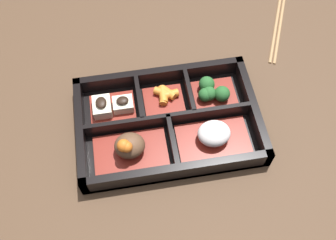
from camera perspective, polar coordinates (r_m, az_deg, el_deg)
ground_plane at (r=0.76m, az=0.00°, el=-0.95°), size 3.00×3.00×0.00m
bento_base at (r=0.75m, az=0.00°, el=-0.77°), size 0.34×0.22×0.01m
bento_rim at (r=0.74m, az=-0.02°, el=0.02°), size 0.34×0.22×0.04m
bowl_rice at (r=0.72m, az=6.65°, el=-2.21°), size 0.13×0.08×0.04m
bowl_stew at (r=0.70m, az=-5.61°, el=-3.97°), size 0.13×0.08×0.06m
bowl_greens at (r=0.77m, az=6.36°, el=4.02°), size 0.08×0.07×0.04m
bowl_carrots at (r=0.77m, az=-0.41°, el=3.28°), size 0.08×0.07×0.02m
bowl_tofu at (r=0.76m, az=-8.19°, el=1.94°), size 0.09×0.07×0.03m
chopsticks at (r=0.94m, az=15.64°, el=12.75°), size 0.10×0.19×0.01m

